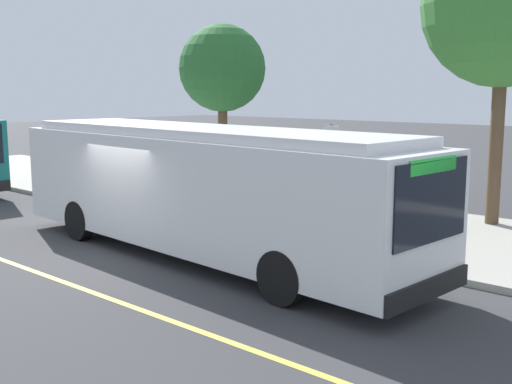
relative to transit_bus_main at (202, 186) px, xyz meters
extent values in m
plane|color=#38383A|center=(-1.50, -1.01, -1.62)|extent=(120.00, 120.00, 0.00)
cube|color=#A8A399|center=(-1.50, 4.99, -1.54)|extent=(44.00, 6.40, 0.15)
cube|color=#E0D64C|center=(-1.50, -3.21, -1.61)|extent=(36.00, 0.14, 0.01)
cube|color=white|center=(-0.02, -0.01, -0.07)|extent=(11.62, 3.27, 2.40)
cube|color=silver|center=(-0.02, -0.01, 1.23)|extent=(10.68, 2.96, 0.20)
cube|color=black|center=(5.73, -0.37, 0.37)|extent=(0.18, 2.17, 1.34)
cube|color=black|center=(0.07, 1.28, 0.22)|extent=(10.08, 0.68, 1.06)
cube|color=#197259|center=(0.07, 1.28, -1.05)|extent=(10.88, 0.72, 0.28)
cube|color=#26D83F|center=(5.73, -0.37, 0.95)|extent=(0.12, 1.40, 0.24)
cube|color=black|center=(5.74, -0.37, -1.09)|extent=(0.24, 2.50, 0.36)
cylinder|color=black|center=(3.61, 0.92, -1.12)|extent=(1.02, 0.34, 1.00)
cylinder|color=black|center=(3.46, -1.39, -1.12)|extent=(1.02, 0.34, 1.00)
cylinder|color=black|center=(-3.38, 1.36, -1.12)|extent=(1.02, 0.34, 1.00)
cylinder|color=black|center=(-3.53, -0.94, -1.12)|extent=(1.02, 0.34, 1.00)
cylinder|color=#333338|center=(-0.39, 5.11, -0.27)|extent=(0.10, 0.10, 2.40)
cylinder|color=#333338|center=(-0.39, 3.81, -0.27)|extent=(0.10, 0.10, 2.40)
cylinder|color=#333338|center=(-2.99, 5.11, -0.27)|extent=(0.10, 0.10, 2.40)
cylinder|color=#333338|center=(-2.99, 3.81, -0.27)|extent=(0.10, 0.10, 2.40)
cube|color=#333338|center=(-1.69, 4.46, 0.97)|extent=(2.90, 1.60, 0.08)
cube|color=#4C606B|center=(-1.69, 5.11, -0.27)|extent=(2.47, 0.04, 2.16)
cube|color=navy|center=(-2.99, 4.46, -0.31)|extent=(0.06, 1.11, 1.82)
cube|color=brown|center=(-1.77, 4.53, -1.02)|extent=(1.60, 0.44, 0.06)
cube|color=brown|center=(-1.77, 4.77, -0.74)|extent=(1.60, 0.05, 0.44)
cube|color=#333338|center=(-2.49, 4.53, -1.24)|extent=(0.08, 0.40, 0.45)
cube|color=#333338|center=(-1.05, 4.53, -1.24)|extent=(0.08, 0.40, 0.45)
cylinder|color=#333338|center=(1.50, 2.86, -0.07)|extent=(0.07, 0.07, 2.80)
cube|color=white|center=(1.50, 2.84, 1.03)|extent=(0.44, 0.03, 0.56)
cube|color=red|center=(1.50, 2.82, 1.03)|extent=(0.40, 0.01, 0.16)
cylinder|color=#282D47|center=(-0.18, 2.73, -1.04)|extent=(0.14, 0.14, 0.85)
cylinder|color=#282D47|center=(-0.18, 2.55, -1.04)|extent=(0.14, 0.14, 0.85)
cube|color=#338C4C|center=(-0.18, 2.64, -0.31)|extent=(0.24, 0.40, 0.62)
sphere|color=tan|center=(-0.18, 2.64, 0.11)|extent=(0.22, 0.22, 0.22)
cylinder|color=brown|center=(3.79, 7.28, 0.63)|extent=(0.36, 0.36, 4.19)
sphere|color=#387A33|center=(3.79, 7.28, 4.33)|extent=(4.27, 4.27, 4.27)
cylinder|color=brown|center=(-6.79, 7.56, 0.14)|extent=(0.36, 0.36, 3.20)
sphere|color=#28662D|center=(-6.79, 7.56, 2.96)|extent=(3.26, 3.26, 3.26)
camera|label=1|loc=(10.27, -9.73, 2.13)|focal=44.56mm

